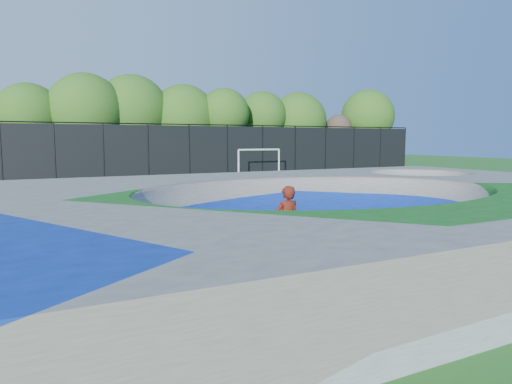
# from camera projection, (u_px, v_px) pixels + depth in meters

# --- Properties ---
(ground) EXTENTS (120.00, 120.00, 0.00)m
(ground) POSITION_uv_depth(u_px,v_px,m) (321.00, 238.00, 13.42)
(ground) COLOR #21611B
(ground) RESTS_ON ground
(skate_deck) EXTENTS (22.00, 14.00, 1.50)m
(skate_deck) POSITION_uv_depth(u_px,v_px,m) (322.00, 213.00, 13.33)
(skate_deck) COLOR gray
(skate_deck) RESTS_ON ground
(skater) EXTENTS (0.66, 0.44, 1.80)m
(skater) POSITION_uv_depth(u_px,v_px,m) (287.00, 223.00, 10.93)
(skater) COLOR #B92B0E
(skater) RESTS_ON ground
(skateboard) EXTENTS (0.80, 0.34, 0.05)m
(skateboard) POSITION_uv_depth(u_px,v_px,m) (287.00, 259.00, 11.02)
(skateboard) COLOR black
(skateboard) RESTS_ON ground
(soccer_goal) EXTENTS (3.40, 0.12, 2.25)m
(soccer_goal) POSITION_uv_depth(u_px,v_px,m) (259.00, 158.00, 32.91)
(soccer_goal) COLOR white
(soccer_goal) RESTS_ON ground
(fence) EXTENTS (48.09, 0.09, 4.04)m
(fence) POSITION_uv_depth(u_px,v_px,m) (148.00, 151.00, 31.81)
(fence) COLOR black
(fence) RESTS_ON ground
(treeline) EXTENTS (52.38, 6.86, 8.09)m
(treeline) POSITION_uv_depth(u_px,v_px,m) (132.00, 114.00, 35.98)
(treeline) COLOR #3F291F
(treeline) RESTS_ON ground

